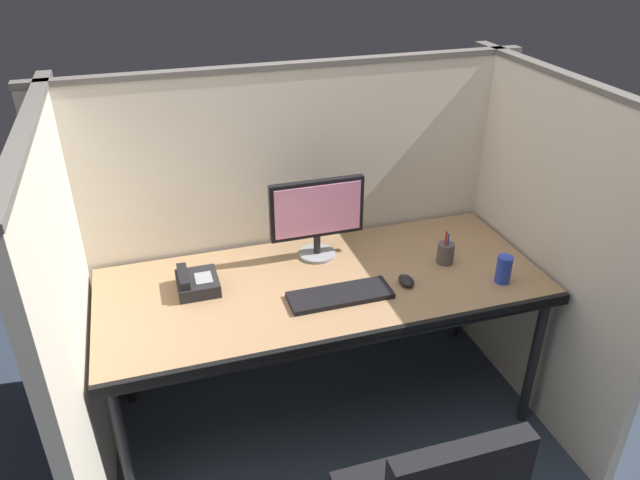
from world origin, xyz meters
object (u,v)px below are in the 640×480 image
(keyboard_main, at_px, (340,295))
(computer_mouse, at_px, (406,281))
(pen_cup, at_px, (445,253))
(soda_can, at_px, (504,269))
(desk_phone, at_px, (196,283))
(monitor_center, at_px, (317,213))
(desk, at_px, (324,293))

(keyboard_main, distance_m, computer_mouse, 0.30)
(keyboard_main, xyz_separation_m, pen_cup, (0.54, 0.12, 0.04))
(keyboard_main, relative_size, computer_mouse, 4.48)
(soda_can, relative_size, pen_cup, 0.73)
(computer_mouse, distance_m, desk_phone, 0.89)
(monitor_center, distance_m, desk_phone, 0.61)
(pen_cup, relative_size, desk_phone, 0.88)
(desk, distance_m, monitor_center, 0.36)
(monitor_center, distance_m, soda_can, 0.84)
(desk, bearing_deg, monitor_center, 80.27)
(desk, xyz_separation_m, monitor_center, (0.04, 0.24, 0.27))
(soda_can, height_order, pen_cup, pen_cup)
(desk, bearing_deg, desk_phone, 167.44)
(computer_mouse, bearing_deg, desk_phone, 165.34)
(computer_mouse, bearing_deg, pen_cup, 24.97)
(keyboard_main, xyz_separation_m, computer_mouse, (0.30, 0.01, 0.01))
(monitor_center, height_order, computer_mouse, monitor_center)
(monitor_center, height_order, desk_phone, monitor_center)
(computer_mouse, distance_m, pen_cup, 0.27)
(desk, height_order, computer_mouse, computer_mouse)
(monitor_center, relative_size, computer_mouse, 4.48)
(pen_cup, distance_m, desk_phone, 1.11)
(soda_can, distance_m, desk_phone, 1.30)
(keyboard_main, height_order, computer_mouse, computer_mouse)
(computer_mouse, xyz_separation_m, soda_can, (0.40, -0.10, 0.04))
(desk, height_order, soda_can, soda_can)
(monitor_center, xyz_separation_m, keyboard_main, (-0.01, -0.36, -0.20))
(desk, xyz_separation_m, computer_mouse, (0.33, -0.11, 0.07))
(desk_phone, bearing_deg, soda_can, -14.59)
(desk, height_order, desk_phone, desk_phone)
(soda_can, bearing_deg, desk_phone, 165.41)
(pen_cup, height_order, desk_phone, pen_cup)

